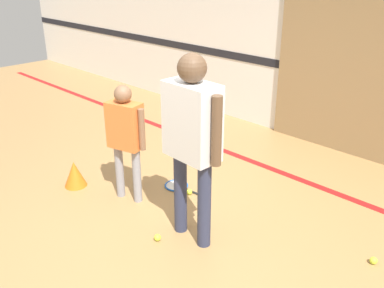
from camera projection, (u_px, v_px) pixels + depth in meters
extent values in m
plane|color=#A87F4C|center=(175.00, 230.00, 4.19)|extent=(16.00, 16.00, 0.00)
cube|color=silver|center=(340.00, 30.00, 5.50)|extent=(16.00, 0.06, 3.20)
cube|color=black|center=(333.00, 75.00, 5.71)|extent=(16.00, 0.01, 0.12)
cube|color=#93754C|center=(380.00, 78.00, 5.26)|extent=(2.90, 0.05, 2.20)
cube|color=red|center=(278.00, 171.00, 5.36)|extent=(14.40, 0.10, 0.01)
cylinder|color=#2D334C|center=(180.00, 192.00, 4.04)|extent=(0.12, 0.12, 0.85)
cylinder|color=#2D334C|center=(204.00, 205.00, 3.83)|extent=(0.12, 0.12, 0.85)
cube|color=silver|center=(192.00, 121.00, 3.63)|extent=(0.50, 0.29, 0.67)
sphere|color=brown|center=(192.00, 68.00, 3.45)|extent=(0.25, 0.25, 0.25)
cylinder|color=brown|center=(170.00, 114.00, 3.83)|extent=(0.09, 0.09, 0.60)
cylinder|color=brown|center=(217.00, 131.00, 3.44)|extent=(0.09, 0.09, 0.60)
cylinder|color=gray|center=(120.00, 171.00, 4.69)|extent=(0.09, 0.09, 0.62)
cylinder|color=gray|center=(137.00, 176.00, 4.58)|extent=(0.09, 0.09, 0.62)
cube|color=orange|center=(125.00, 125.00, 4.41)|extent=(0.40, 0.29, 0.49)
sphere|color=brown|center=(123.00, 94.00, 4.28)|extent=(0.18, 0.18, 0.18)
cylinder|color=brown|center=(109.00, 122.00, 4.51)|extent=(0.06, 0.06, 0.44)
cylinder|color=brown|center=(142.00, 130.00, 4.32)|extent=(0.06, 0.06, 0.44)
torus|color=blue|center=(176.00, 185.00, 5.00)|extent=(0.31, 0.31, 0.02)
cylinder|color=silver|center=(176.00, 185.00, 5.00)|extent=(0.24, 0.24, 0.01)
cylinder|color=black|center=(193.00, 192.00, 4.86)|extent=(0.23, 0.05, 0.02)
sphere|color=black|center=(200.00, 195.00, 4.80)|extent=(0.03, 0.03, 0.03)
sphere|color=#CCE038|center=(157.00, 238.00, 4.03)|extent=(0.07, 0.07, 0.07)
sphere|color=#CCE038|center=(189.00, 192.00, 4.82)|extent=(0.07, 0.07, 0.07)
sphere|color=#CCE038|center=(373.00, 261.00, 3.72)|extent=(0.07, 0.07, 0.07)
cone|color=orange|center=(75.00, 174.00, 4.96)|extent=(0.26, 0.26, 0.31)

